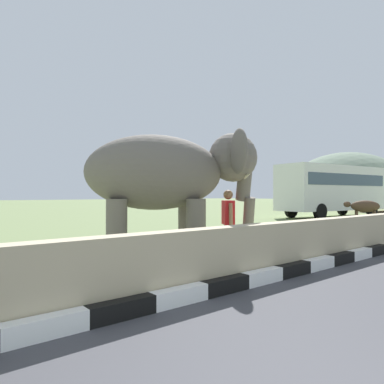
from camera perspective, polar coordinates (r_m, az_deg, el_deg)
striped_curb at (r=4.44m, az=-16.85°, el=-19.06°), size 16.20×0.20×0.24m
barrier_parapet at (r=5.86m, az=4.01°, el=-10.65°), size 28.00×0.36×1.00m
elephant at (r=8.03m, az=-3.51°, el=2.74°), size 4.00×3.33×3.01m
person_handler at (r=8.55m, az=5.90°, el=-4.56°), size 0.42×0.61×1.66m
bus_white at (r=26.11m, az=21.88°, el=0.77°), size 9.15×3.53×3.50m
cow_near at (r=21.84m, az=26.24°, el=-2.16°), size 1.42×1.79×1.23m
hill_east at (r=63.63m, az=24.01°, el=-1.80°), size 25.63×20.50×17.08m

